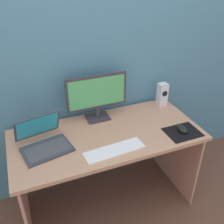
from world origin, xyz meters
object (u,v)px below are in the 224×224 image
laptop (44,142)px  keyboard_external (114,150)px  speaker_right (162,94)px  mouse (182,129)px  monitor (97,95)px

laptop → keyboard_external: laptop is taller
speaker_right → mouse: bearing=-99.8°
monitor → mouse: size_ratio=4.75×
monitor → speaker_right: 0.60m
speaker_right → mouse: 0.42m
speaker_right → mouse: (-0.07, -0.41, -0.08)m
speaker_right → laptop: bearing=-168.4°
monitor → laptop: bearing=-155.3°
speaker_right → laptop: 1.06m
speaker_right → keyboard_external: speaker_right is taller
monitor → speaker_right: size_ratio=2.40×
laptop → keyboard_external: size_ratio=0.89×
monitor → keyboard_external: bearing=-94.1°
mouse → speaker_right: bearing=85.2°
laptop → keyboard_external: 0.48m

